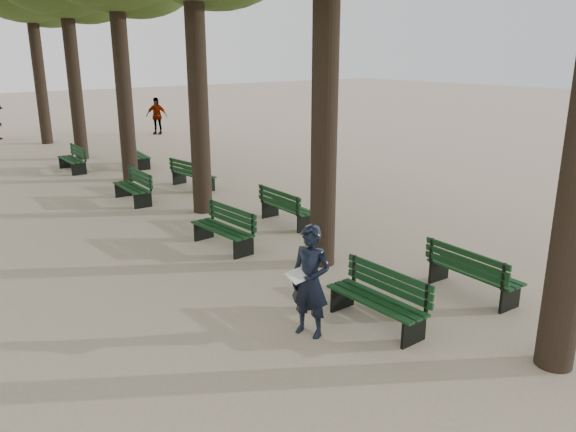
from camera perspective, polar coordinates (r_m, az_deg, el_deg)
ground at (r=8.94m, az=9.00°, el=-12.45°), size 120.00×120.00×0.00m
bench_left_0 at (r=9.29m, az=8.91°, el=-9.40°), size 0.58×1.80×0.92m
bench_left_1 at (r=12.72m, az=-6.66°, el=-2.06°), size 0.68×1.83×0.92m
bench_left_2 at (r=17.08m, az=-15.51°, el=2.26°), size 0.64×1.82×0.92m
bench_left_3 at (r=22.18m, az=-21.08°, el=4.94°), size 0.60×1.81×0.92m
bench_right_0 at (r=10.80m, az=18.25°, el=-6.26°), size 0.67×1.83×0.92m
bench_right_1 at (r=14.37m, az=-0.06°, el=0.23°), size 0.63×1.82×0.92m
bench_right_2 at (r=18.44m, az=-9.60°, el=3.66°), size 0.79×1.86×0.92m
bench_right_3 at (r=22.36m, az=-15.05°, el=5.56°), size 0.80×1.86×0.92m
man_with_map at (r=8.66m, az=2.27°, el=-6.65°), size 0.73×0.80×1.79m
pedestrian_c at (r=30.88m, az=-13.21°, el=9.88°), size 1.07×1.07×1.93m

